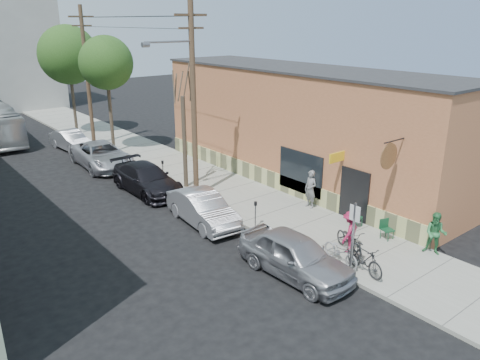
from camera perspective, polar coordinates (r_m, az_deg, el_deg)
ground at (r=19.46m, az=-0.91°, el=-9.01°), size 120.00×120.00×0.00m
sidewalk at (r=30.08m, az=-7.45°, el=1.26°), size 4.50×58.00×0.15m
cafe_building at (r=27.57m, az=7.46°, el=6.59°), size 6.60×20.20×6.61m
sign_post at (r=17.56m, az=13.64°, el=-6.14°), size 0.07×0.45×2.80m
parking_meter_near at (r=21.16m, az=1.90°, el=-3.68°), size 0.14×0.14×1.24m
parking_meter_far at (r=27.59m, az=-9.39°, el=1.52°), size 0.14×0.14×1.24m
utility_pole_near at (r=24.00m, az=-5.82°, el=9.94°), size 3.57×0.28×10.00m
utility_pole_far at (r=36.40m, az=-18.14°, el=12.06°), size 1.80×0.28×10.00m
tree_bare at (r=26.07m, az=-6.79°, el=4.56°), size 0.24×0.24×5.12m
tree_leafy_mid at (r=33.92m, az=-16.01°, el=13.55°), size 3.64×3.64×8.05m
tree_leafy_far at (r=40.57m, az=-20.21°, el=14.12°), size 4.64×4.64×8.69m
patio_chair_a at (r=22.02m, az=13.99°, el=-4.44°), size 0.64×0.64×0.88m
patio_chair_b at (r=21.15m, az=17.53°, el=-5.78°), size 0.63×0.63×0.88m
patron_grey at (r=23.59m, az=8.59°, el=-1.11°), size 0.51×0.73×1.94m
patron_green at (r=20.35m, az=22.74°, el=-6.05°), size 0.94×1.05×1.77m
cyclist at (r=19.46m, az=13.26°, el=-6.17°), size 1.27×0.92×1.76m
cyclist_bike at (r=19.61m, az=13.17°, el=-7.14°), size 1.38×2.06×1.02m
parked_bike_a at (r=18.17m, az=14.95°, el=-9.31°), size 0.86×1.93×1.12m
parked_bike_b at (r=18.70m, az=12.21°, el=-8.49°), size 0.94×1.94×0.98m
car_0 at (r=17.73m, az=6.72°, el=-9.10°), size 2.11×4.88×1.64m
car_1 at (r=21.97m, az=-4.55°, el=-3.49°), size 2.00×4.73×1.52m
car_2 at (r=26.40m, az=-11.31°, el=0.13°), size 2.21×5.37×1.55m
car_3 at (r=31.70m, az=-16.50°, el=2.93°), size 2.99×5.93×1.61m
car_4 at (r=36.78m, az=-19.90°, el=4.57°), size 1.89×4.45×1.43m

